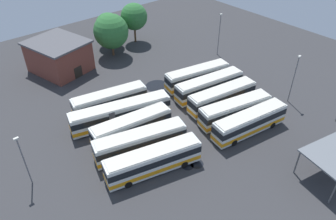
% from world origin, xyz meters
% --- Properties ---
extents(ground_plane, '(96.57, 96.57, 0.00)m').
position_xyz_m(ground_plane, '(0.00, 0.00, 0.00)').
color(ground_plane, '#333335').
extents(bus_row0_slot0, '(12.90, 5.68, 3.53)m').
position_xyz_m(bus_row0_slot0, '(-9.46, -5.78, 1.87)').
color(bus_row0_slot0, silver).
rests_on(bus_row0_slot0, ground_plane).
extents(bus_row0_slot1, '(13.03, 5.90, 3.53)m').
position_xyz_m(bus_row0_slot1, '(-8.63, -1.91, 1.87)').
color(bus_row0_slot1, silver).
rests_on(bus_row0_slot1, ground_plane).
extents(bus_row0_slot2, '(12.19, 4.18, 3.53)m').
position_xyz_m(bus_row0_slot2, '(-7.66, 1.52, 1.87)').
color(bus_row0_slot2, silver).
rests_on(bus_row0_slot2, ground_plane).
extents(bus_row0_slot3, '(15.60, 6.63, 3.53)m').
position_xyz_m(bus_row0_slot3, '(-7.07, 5.31, 1.87)').
color(bus_row0_slot3, silver).
rests_on(bus_row0_slot3, ground_plane).
extents(bus_row0_slot4, '(12.28, 4.97, 3.53)m').
position_xyz_m(bus_row0_slot4, '(-6.53, 9.21, 1.87)').
color(bus_row0_slot4, silver).
rests_on(bus_row0_slot4, ground_plane).
extents(bus_row1_slot0, '(12.55, 4.47, 3.53)m').
position_xyz_m(bus_row1_slot0, '(6.22, -8.79, 1.87)').
color(bus_row1_slot0, silver).
rests_on(bus_row1_slot0, ground_plane).
extents(bus_row1_slot1, '(12.21, 5.17, 3.53)m').
position_xyz_m(bus_row1_slot1, '(6.86, -5.45, 1.87)').
color(bus_row1_slot1, silver).
rests_on(bus_row1_slot1, ground_plane).
extents(bus_row1_slot2, '(12.37, 4.46, 3.53)m').
position_xyz_m(bus_row1_slot2, '(8.06, -1.70, 1.87)').
color(bus_row1_slot2, silver).
rests_on(bus_row1_slot2, ground_plane).
extents(bus_row1_slot3, '(12.93, 4.55, 3.53)m').
position_xyz_m(bus_row1_slot3, '(8.93, 2.04, 1.87)').
color(bus_row1_slot3, silver).
rests_on(bus_row1_slot3, ground_plane).
extents(bus_row1_slot4, '(12.39, 4.99, 3.53)m').
position_xyz_m(bus_row1_slot4, '(9.67, 5.69, 1.87)').
color(bus_row1_slot4, silver).
rests_on(bus_row1_slot4, ground_plane).
extents(depot_building, '(11.41, 12.44, 6.00)m').
position_xyz_m(depot_building, '(-6.65, 27.04, 3.02)').
color(depot_building, brown).
rests_on(depot_building, ground_plane).
extents(lamp_post_near_entrance, '(0.56, 0.28, 8.56)m').
position_xyz_m(lamp_post_near_entrance, '(17.84, -8.05, 4.70)').
color(lamp_post_near_entrance, slate).
rests_on(lamp_post_near_entrance, ground_plane).
extents(lamp_post_far_corner, '(0.56, 0.28, 7.48)m').
position_xyz_m(lamp_post_far_corner, '(-22.37, 2.46, 4.15)').
color(lamp_post_far_corner, slate).
rests_on(lamp_post_far_corner, ground_plane).
extents(lamp_post_by_building, '(0.56, 0.28, 8.82)m').
position_xyz_m(lamp_post_by_building, '(21.78, 11.82, 4.83)').
color(lamp_post_by_building, slate).
rests_on(lamp_post_by_building, ground_plane).
extents(tree_south_edge, '(5.88, 5.88, 8.84)m').
position_xyz_m(tree_south_edge, '(12.16, 28.38, 5.88)').
color(tree_south_edge, brown).
rests_on(tree_south_edge, ground_plane).
extents(tree_north_edge, '(7.15, 7.15, 8.91)m').
position_xyz_m(tree_north_edge, '(4.59, 25.86, 5.33)').
color(tree_north_edge, brown).
rests_on(tree_north_edge, ground_plane).
extents(tree_northwest, '(5.58, 5.58, 7.43)m').
position_xyz_m(tree_northwest, '(6.62, 30.36, 4.63)').
color(tree_northwest, brown).
rests_on(tree_northwest, ground_plane).
extents(puddle_between_rows, '(4.30, 4.30, 0.01)m').
position_xyz_m(puddle_between_rows, '(3.93, 10.10, 0.00)').
color(puddle_between_rows, black).
rests_on(puddle_between_rows, ground_plane).
extents(puddle_near_shelter, '(1.64, 1.64, 0.01)m').
position_xyz_m(puddle_near_shelter, '(-5.49, -8.05, 0.00)').
color(puddle_near_shelter, black).
rests_on(puddle_near_shelter, ground_plane).
extents(puddle_front_lane, '(2.62, 2.62, 0.01)m').
position_xyz_m(puddle_front_lane, '(7.00, 8.89, 0.00)').
color(puddle_front_lane, black).
rests_on(puddle_front_lane, ground_plane).
extents(puddle_back_corner, '(4.37, 4.37, 0.01)m').
position_xyz_m(puddle_back_corner, '(10.58, 9.76, 0.00)').
color(puddle_back_corner, black).
rests_on(puddle_back_corner, ground_plane).
extents(puddle_centre_drain, '(1.85, 1.85, 0.01)m').
position_xyz_m(puddle_centre_drain, '(-4.30, -8.56, 0.00)').
color(puddle_centre_drain, black).
rests_on(puddle_centre_drain, ground_plane).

